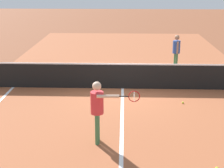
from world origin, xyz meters
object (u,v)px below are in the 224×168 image
object	(u,v)px
tennis_ball_mid_court	(217,168)
tennis_ball_near_net	(183,103)
net	(123,76)
player_near	(98,106)
player_far	(176,49)

from	to	relation	value
tennis_ball_mid_court	tennis_ball_near_net	bearing A→B (deg)	91.41
net	tennis_ball_near_net	bearing A→B (deg)	-36.32
player_near	tennis_ball_mid_court	size ratio (longest dim) A/B	24.32
net	tennis_ball_mid_court	bearing A→B (deg)	-68.86
player_far	tennis_ball_mid_court	xyz separation A→B (m)	(-0.22, -7.97, -0.92)
net	player_far	world-z (taller)	player_far
tennis_ball_near_net	tennis_ball_mid_court	bearing A→B (deg)	-88.59
player_far	tennis_ball_mid_court	distance (m)	8.02
net	tennis_ball_mid_court	world-z (taller)	net
net	player_near	bearing A→B (deg)	-97.78
net	player_far	xyz separation A→B (m)	(2.30, 2.58, 0.46)
net	player_near	world-z (taller)	player_near
player_near	tennis_ball_near_net	distance (m)	3.89
player_near	player_far	xyz separation A→B (m)	(2.88, 6.81, -0.04)
player_near	player_far	bearing A→B (deg)	67.07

